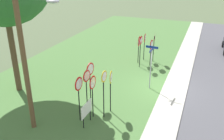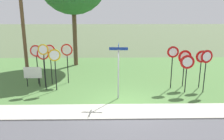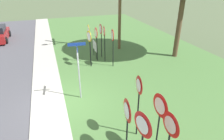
{
  "view_description": "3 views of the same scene",
  "coord_description": "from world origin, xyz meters",
  "px_view_note": "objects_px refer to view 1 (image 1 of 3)",
  "views": [
    {
      "loc": [
        -15.02,
        -2.23,
        7.77
      ],
      "look_at": [
        -0.71,
        3.35,
        1.13
      ],
      "focal_mm": 39.84,
      "sensor_mm": 36.0,
      "label": 1
    },
    {
      "loc": [
        -0.81,
        -10.48,
        4.54
      ],
      "look_at": [
        -0.57,
        2.29,
        1.24
      ],
      "focal_mm": 35.94,
      "sensor_mm": 36.0,
      "label": 2
    },
    {
      "loc": [
        8.25,
        -0.37,
        5.71
      ],
      "look_at": [
        -0.69,
        2.67,
        1.13
      ],
      "focal_mm": 31.29,
      "sensor_mm": 36.0,
      "label": 3
    }
  ],
  "objects_px": {
    "stop_sign_near_right": "(79,90)",
    "stop_sign_far_right": "(111,83)",
    "yield_sign_far_left": "(139,43)",
    "street_name_post": "(151,64)",
    "stop_sign_near_left": "(87,83)",
    "utility_pole": "(23,36)",
    "stop_sign_far_center": "(93,88)",
    "yield_sign_near_left": "(145,40)",
    "yield_sign_far_right": "(141,44)",
    "yield_sign_near_right": "(151,47)",
    "stop_sign_far_left": "(104,85)",
    "yield_sign_center": "(155,40)",
    "notice_board": "(87,110)",
    "stop_sign_center_tall": "(90,74)"
  },
  "relations": [
    {
      "from": "stop_sign_far_left",
      "to": "yield_sign_far_left",
      "type": "bearing_deg",
      "value": 5.23
    },
    {
      "from": "yield_sign_near_left",
      "to": "stop_sign_far_left",
      "type": "bearing_deg",
      "value": 178.96
    },
    {
      "from": "stop_sign_far_left",
      "to": "stop_sign_center_tall",
      "type": "height_order",
      "value": "stop_sign_far_left"
    },
    {
      "from": "stop_sign_near_left",
      "to": "utility_pole",
      "type": "distance_m",
      "value": 4.15
    },
    {
      "from": "stop_sign_far_center",
      "to": "notice_board",
      "type": "distance_m",
      "value": 1.19
    },
    {
      "from": "stop_sign_near_left",
      "to": "stop_sign_far_center",
      "type": "bearing_deg",
      "value": -114.65
    },
    {
      "from": "yield_sign_near_right",
      "to": "street_name_post",
      "type": "height_order",
      "value": "street_name_post"
    },
    {
      "from": "yield_sign_near_right",
      "to": "yield_sign_far_left",
      "type": "xyz_separation_m",
      "value": [
        0.21,
        1.07,
        0.08
      ]
    },
    {
      "from": "stop_sign_far_center",
      "to": "yield_sign_near_right",
      "type": "bearing_deg",
      "value": -8.41
    },
    {
      "from": "yield_sign_far_left",
      "to": "street_name_post",
      "type": "bearing_deg",
      "value": -157.35
    },
    {
      "from": "stop_sign_near_right",
      "to": "stop_sign_far_right",
      "type": "xyz_separation_m",
      "value": [
        1.41,
        -1.18,
        -0.06
      ]
    },
    {
      "from": "stop_sign_far_center",
      "to": "yield_sign_near_right",
      "type": "xyz_separation_m",
      "value": [
        8.36,
        -1.18,
        -0.15
      ]
    },
    {
      "from": "stop_sign_near_left",
      "to": "stop_sign_near_right",
      "type": "relative_size",
      "value": 1.01
    },
    {
      "from": "stop_sign_far_left",
      "to": "stop_sign_center_tall",
      "type": "xyz_separation_m",
      "value": [
        1.11,
        1.32,
        -0.07
      ]
    },
    {
      "from": "yield_sign_near_left",
      "to": "utility_pole",
      "type": "height_order",
      "value": "utility_pole"
    },
    {
      "from": "yield_sign_far_left",
      "to": "stop_sign_near_right",
      "type": "bearing_deg",
      "value": 173.76
    },
    {
      "from": "yield_sign_near_left",
      "to": "yield_sign_far_right",
      "type": "xyz_separation_m",
      "value": [
        -1.79,
        -0.12,
        0.2
      ]
    },
    {
      "from": "street_name_post",
      "to": "notice_board",
      "type": "xyz_separation_m",
      "value": [
        -5.18,
        2.07,
        -0.92
      ]
    },
    {
      "from": "stop_sign_far_left",
      "to": "yield_sign_near_left",
      "type": "relative_size",
      "value": 1.18
    },
    {
      "from": "stop_sign_near_left",
      "to": "utility_pole",
      "type": "relative_size",
      "value": 0.29
    },
    {
      "from": "stop_sign_far_left",
      "to": "yield_sign_center",
      "type": "relative_size",
      "value": 1.1
    },
    {
      "from": "stop_sign_near_right",
      "to": "street_name_post",
      "type": "bearing_deg",
      "value": -25.36
    },
    {
      "from": "stop_sign_near_right",
      "to": "stop_sign_far_center",
      "type": "distance_m",
      "value": 0.76
    },
    {
      "from": "yield_sign_near_left",
      "to": "utility_pole",
      "type": "distance_m",
      "value": 12.15
    },
    {
      "from": "yield_sign_far_left",
      "to": "stop_sign_center_tall",
      "type": "bearing_deg",
      "value": 170.68
    },
    {
      "from": "stop_sign_near_right",
      "to": "yield_sign_far_right",
      "type": "relative_size",
      "value": 0.98
    },
    {
      "from": "stop_sign_far_right",
      "to": "yield_sign_near_right",
      "type": "height_order",
      "value": "stop_sign_far_right"
    },
    {
      "from": "stop_sign_center_tall",
      "to": "yield_sign_center",
      "type": "bearing_deg",
      "value": -6.35
    },
    {
      "from": "yield_sign_near_left",
      "to": "stop_sign_center_tall",
      "type": "bearing_deg",
      "value": 169.95
    },
    {
      "from": "stop_sign_center_tall",
      "to": "yield_sign_far_left",
      "type": "relative_size",
      "value": 1.12
    },
    {
      "from": "stop_sign_near_left",
      "to": "notice_board",
      "type": "bearing_deg",
      "value": -149.02
    },
    {
      "from": "stop_sign_near_left",
      "to": "utility_pole",
      "type": "height_order",
      "value": "utility_pole"
    },
    {
      "from": "yield_sign_far_left",
      "to": "utility_pole",
      "type": "xyz_separation_m",
      "value": [
        -10.51,
        2.44,
        3.11
      ]
    },
    {
      "from": "yield_sign_center",
      "to": "stop_sign_far_center",
      "type": "bearing_deg",
      "value": 161.47
    },
    {
      "from": "stop_sign_near_right",
      "to": "stop_sign_far_left",
      "type": "relative_size",
      "value": 0.93
    },
    {
      "from": "yield_sign_center",
      "to": "yield_sign_far_right",
      "type": "bearing_deg",
      "value": 145.99
    },
    {
      "from": "yield_sign_far_left",
      "to": "utility_pole",
      "type": "distance_m",
      "value": 11.23
    },
    {
      "from": "stop_sign_near_right",
      "to": "yield_sign_center",
      "type": "bearing_deg",
      "value": -8.05
    },
    {
      "from": "stop_sign_far_center",
      "to": "stop_sign_near_right",
      "type": "bearing_deg",
      "value": 138.35
    },
    {
      "from": "stop_sign_near_right",
      "to": "yield_sign_near_left",
      "type": "bearing_deg",
      "value": -3.32
    },
    {
      "from": "stop_sign_center_tall",
      "to": "street_name_post",
      "type": "xyz_separation_m",
      "value": [
        3.15,
        -2.81,
        -0.13
      ]
    },
    {
      "from": "utility_pole",
      "to": "yield_sign_far_left",
      "type": "bearing_deg",
      "value": -13.07
    },
    {
      "from": "yield_sign_far_left",
      "to": "yield_sign_center",
      "type": "bearing_deg",
      "value": -54.04
    },
    {
      "from": "stop_sign_center_tall",
      "to": "notice_board",
      "type": "xyz_separation_m",
      "value": [
        -2.03,
        -0.74,
        -1.05
      ]
    },
    {
      "from": "yield_sign_near_left",
      "to": "stop_sign_far_right",
      "type": "bearing_deg",
      "value": 179.88
    },
    {
      "from": "stop_sign_near_left",
      "to": "stop_sign_center_tall",
      "type": "height_order",
      "value": "stop_sign_center_tall"
    },
    {
      "from": "stop_sign_near_right",
      "to": "yield_sign_near_right",
      "type": "bearing_deg",
      "value": -9.13
    },
    {
      "from": "stop_sign_far_left",
      "to": "stop_sign_far_center",
      "type": "xyz_separation_m",
      "value": [
        -0.19,
        0.55,
        -0.17
      ]
    },
    {
      "from": "stop_sign_far_right",
      "to": "yield_sign_near_right",
      "type": "xyz_separation_m",
      "value": [
        7.52,
        -0.5,
        -0.16
      ]
    },
    {
      "from": "stop_sign_far_right",
      "to": "yield_sign_near_left",
      "type": "distance_m",
      "value": 8.67
    }
  ]
}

